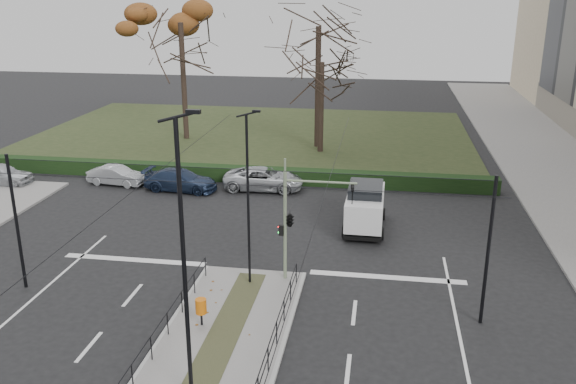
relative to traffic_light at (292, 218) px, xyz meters
name	(u,v)px	position (x,y,z in m)	size (l,w,h in m)	color
ground	(228,329)	(-1.79, -4.36, -3.01)	(140.00, 140.00, 0.00)	black
median_island	(210,365)	(-1.79, -6.86, -2.94)	(4.40, 15.00, 0.14)	slate
sidewalk_east	(567,180)	(16.21, 17.64, -2.94)	(8.00, 90.00, 0.14)	slate
park	(252,135)	(-7.79, 27.64, -2.96)	(38.00, 26.00, 0.10)	#263118
hedge	(210,173)	(-7.79, 14.24, -2.51)	(38.00, 1.00, 1.00)	black
median_railing	(208,344)	(-1.79, -6.96, -2.04)	(4.14, 13.24, 0.92)	black
catenary	(236,230)	(-1.79, -2.74, 0.41)	(20.00, 34.00, 6.00)	black
traffic_light	(292,218)	(0.00, 0.00, 0.00)	(3.36, 1.90, 4.94)	gray
litter_bin	(201,307)	(-2.80, -4.45, -2.09)	(0.43, 0.43, 1.09)	black
streetlamp_median_near	(185,264)	(-1.78, -8.87, 1.80)	(0.77, 0.16, 9.19)	black
streetlamp_median_far	(248,199)	(-1.74, -0.66, 1.01)	(0.64, 0.13, 7.64)	black
parked_car_first	(0,174)	(-21.26, 10.97, -2.28)	(1.74, 4.33, 1.47)	#B0B4B9
parked_car_second	(117,175)	(-13.61, 12.19, -2.38)	(1.34, 3.84, 1.26)	#B0B4B9
parked_car_third	(181,180)	(-9.01, 11.68, -2.32)	(1.93, 4.75, 1.38)	#1E2C48
parked_car_fourth	(264,179)	(-3.77, 12.71, -2.30)	(2.37, 5.14, 1.43)	#B0B4B9
white_van	(365,206)	(2.95, 6.91, -1.72)	(2.20, 4.71, 2.48)	silver
rust_tree	(180,23)	(-13.09, 25.39, 6.76)	(8.55, 8.55, 12.73)	black
bare_tree_center	(319,36)	(-1.60, 24.30, 5.93)	(7.41, 7.41, 12.68)	black
bare_tree_near	(322,69)	(-1.15, 22.72, 3.56)	(6.00, 6.00, 9.29)	black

